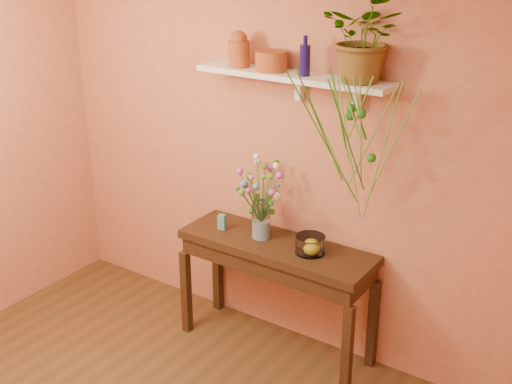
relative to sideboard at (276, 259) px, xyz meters
The scene contains 13 objects.
room 1.88m from the sideboard, 90.64° to the right, with size 4.04×4.04×2.70m.
sideboard is the anchor object (origin of this frame).
wall_shelf 1.22m from the sideboard, 69.95° to the left, with size 1.30×0.24×0.19m.
terracotta_jug 1.40m from the sideboard, 165.67° to the left, with size 0.14×0.14×0.23m.
terracotta_pot 1.31m from the sideboard, 139.75° to the left, with size 0.20×0.20×0.12m, color #9D3F1B.
blue_bottle 1.34m from the sideboard, 33.50° to the left, with size 0.07×0.07×0.24m.
spider_plant 1.58m from the sideboard, 13.25° to the left, with size 0.46×0.40×0.51m, color #1F6412.
plant_fronds 1.14m from the sideboard, ahead, with size 0.79×0.33×0.88m.
glass_vase 0.26m from the sideboard, behind, with size 0.12×0.12×0.26m.
bouquet 0.52m from the sideboard, behind, with size 0.34×0.44×0.45m.
glass_bowl 0.31m from the sideboard, ahead, with size 0.19×0.19×0.12m.
lemon 0.32m from the sideboard, ahead, with size 0.08×0.08×0.08m, color yellow.
carton 0.46m from the sideboard, behind, with size 0.05×0.04×0.11m, color #2C648A.
Camera 1 is at (2.09, -1.54, 2.74)m, focal length 45.73 mm.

